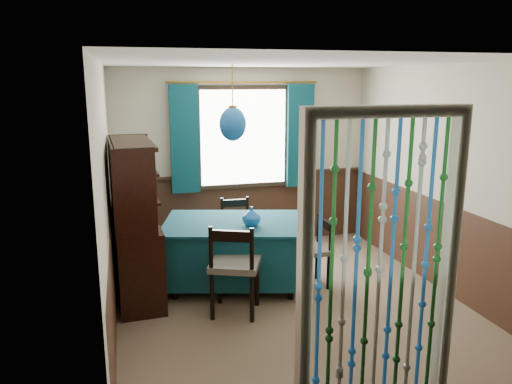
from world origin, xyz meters
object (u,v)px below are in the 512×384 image
object	(u,v)px
sideboard	(136,243)
pendant_lamp	(233,124)
chair_left	(149,248)
vase_sideboard	(139,205)
chair_far	(237,229)
chair_right	(313,250)
dining_table	(234,249)
vase_table	(251,217)
bowl_shelf	(139,193)
chair_near	(234,266)

from	to	relation	value
sideboard	pendant_lamp	bearing A→B (deg)	-4.30
chair_left	vase_sideboard	bearing A→B (deg)	-88.13
chair_far	chair_left	size ratio (longest dim) A/B	1.00
chair_right	dining_table	bearing A→B (deg)	71.56
vase_table	chair_far	bearing A→B (deg)	87.56
dining_table	bowl_shelf	bearing A→B (deg)	-154.17
chair_left	sideboard	bearing A→B (deg)	-6.32
sideboard	vase_table	size ratio (longest dim) A/B	8.87
dining_table	chair_left	xyz separation A→B (m)	(-0.94, 0.24, 0.01)
vase_sideboard	dining_table	bearing A→B (deg)	-15.53
dining_table	vase_table	bearing A→B (deg)	-34.56
chair_near	chair_left	xyz separation A→B (m)	(-0.78, 0.96, -0.06)
chair_near	chair_far	world-z (taller)	chair_near
sideboard	vase_sideboard	size ratio (longest dim) A/B	8.46
chair_near	chair_far	size ratio (longest dim) A/B	1.15
chair_left	pendant_lamp	world-z (taller)	pendant_lamp
chair_left	chair_right	world-z (taller)	chair_left
sideboard	bowl_shelf	distance (m)	0.64
chair_far	pendant_lamp	distance (m)	1.59
dining_table	bowl_shelf	distance (m)	1.30
pendant_lamp	chair_left	bearing A→B (deg)	165.75
sideboard	pendant_lamp	distance (m)	1.68
chair_far	sideboard	distance (m)	1.46
dining_table	vase_sideboard	xyz separation A→B (m)	(-1.03, 0.29, 0.52)
dining_table	chair_far	world-z (taller)	chair_far
chair_near	vase_table	distance (m)	0.71
chair_near	vase_table	size ratio (longest dim) A/B	5.00
dining_table	chair_left	size ratio (longest dim) A/B	2.15
vase_sideboard	sideboard	bearing A→B (deg)	-102.92
chair_near	chair_right	xyz separation A→B (m)	(1.03, 0.47, -0.08)
chair_near	pendant_lamp	distance (m)	1.54
chair_left	chair_far	bearing A→B (deg)	141.41
chair_right	sideboard	distance (m)	1.99
vase_table	sideboard	bearing A→B (deg)	170.41
dining_table	chair_near	xyz separation A→B (m)	(-0.16, -0.72, 0.07)
chair_right	vase_table	size ratio (longest dim) A/B	4.15
chair_right	sideboard	bearing A→B (deg)	79.39
dining_table	vase_sideboard	world-z (taller)	vase_sideboard
dining_table	chair_near	bearing A→B (deg)	-87.38
dining_table	bowl_shelf	world-z (taller)	bowl_shelf
chair_far	pendant_lamp	world-z (taller)	pendant_lamp
chair_far	chair_left	world-z (taller)	chair_far
chair_left	pendant_lamp	size ratio (longest dim) A/B	1.02
chair_right	pendant_lamp	world-z (taller)	pendant_lamp
sideboard	bowl_shelf	world-z (taller)	sideboard
chair_near	vase_sideboard	xyz separation A→B (m)	(-0.88, 1.00, 0.45)
chair_far	chair_left	distance (m)	1.23
chair_near	vase_table	bearing A→B (deg)	81.94
vase_table	chair_near	bearing A→B (deg)	-120.69
chair_near	chair_left	distance (m)	1.24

